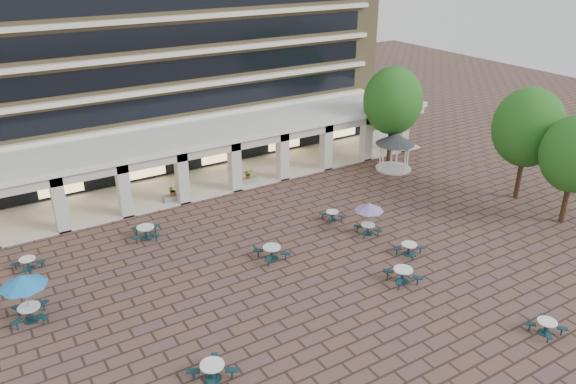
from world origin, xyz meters
name	(u,v)px	position (x,y,z in m)	size (l,w,h in m)	color
ground	(299,272)	(0.00, 0.00, 0.00)	(120.00, 120.00, 0.00)	brown
apartment_building	(138,5)	(0.00, 25.47, 12.60)	(40.00, 15.50, 25.20)	#8C774F
retail_arcade	(195,149)	(0.00, 14.80, 3.00)	(42.00, 6.60, 4.40)	white
picnic_table_2	(546,326)	(7.26, -11.00, 0.42)	(1.58, 1.58, 0.71)	#14343C
picnic_table_3	(403,274)	(4.40, -3.91, 0.49)	(2.05, 2.05, 0.82)	#14343C
picnic_table_4	(23,283)	(-14.00, 3.24, 2.25)	(2.29, 2.29, 2.64)	#14343C
picnic_table_5	(213,370)	(-7.91, -5.39, 0.49)	(2.14, 2.14, 0.81)	#14343C
picnic_table_7	(409,248)	(6.77, -1.84, 0.43)	(1.92, 1.92, 0.71)	#14343C
picnic_table_8	(28,263)	(-13.31, 8.51, 0.41)	(1.89, 1.89, 0.69)	#14343C
picnic_table_9	(146,231)	(-6.25, 8.50, 0.50)	(2.19, 2.19, 0.83)	#14343C
picnic_table_10	(272,252)	(-0.63, 2.07, 0.49)	(1.86, 1.86, 0.82)	#14343C
picnic_table_11	(369,208)	(6.29, 1.52, 1.87)	(1.90, 1.90, 2.20)	#14343C
picnic_table_13	(332,215)	(5.47, 4.36, 0.39)	(1.52, 1.52, 0.65)	#14343C
gazebo	(395,143)	(15.33, 9.32, 2.31)	(3.30, 3.30, 3.07)	beige
tree_east_a	(528,128)	(19.39, 0.24, 5.43)	(4.99, 4.99, 8.31)	#3F2D19
tree_east_b	(576,154)	(18.71, -4.00, 4.89)	(4.50, 4.50, 7.49)	#3F2D19
tree_east_c	(393,101)	(16.19, 10.94, 5.37)	(4.93, 4.93, 8.22)	#3F2D19
planter_left	(173,195)	(-2.71, 12.90, 0.54)	(1.50, 0.83, 1.30)	gray
planter_right	(248,178)	(3.48, 12.90, 0.48)	(1.50, 0.73, 1.23)	gray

